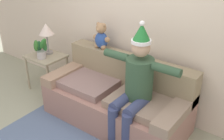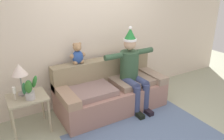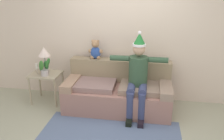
{
  "view_description": "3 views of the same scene",
  "coord_description": "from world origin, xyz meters",
  "px_view_note": "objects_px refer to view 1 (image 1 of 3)",
  "views": [
    {
      "loc": [
        1.81,
        -1.55,
        2.35
      ],
      "look_at": [
        0.03,
        0.86,
        0.86
      ],
      "focal_mm": 43.15,
      "sensor_mm": 36.0,
      "label": 1
    },
    {
      "loc": [
        -1.88,
        -2.25,
        2.26
      ],
      "look_at": [
        -0.02,
        0.92,
        0.8
      ],
      "focal_mm": 36.32,
      "sensor_mm": 36.0,
      "label": 2
    },
    {
      "loc": [
        0.55,
        -3.0,
        2.25
      ],
      "look_at": [
        -0.11,
        0.96,
        0.79
      ],
      "focal_mm": 37.42,
      "sensor_mm": 36.0,
      "label": 3
    }
  ],
  "objects_px": {
    "potted_plant": "(41,49)",
    "side_table": "(46,61)",
    "couch": "(118,99)",
    "teddy_bear": "(101,37)",
    "table_lamp": "(46,30)",
    "candle_tall": "(37,46)",
    "person_seated": "(135,84)"
  },
  "relations": [
    {
      "from": "person_seated",
      "to": "table_lamp",
      "type": "height_order",
      "value": "person_seated"
    },
    {
      "from": "couch",
      "to": "person_seated",
      "type": "height_order",
      "value": "person_seated"
    },
    {
      "from": "side_table",
      "to": "potted_plant",
      "type": "height_order",
      "value": "potted_plant"
    },
    {
      "from": "teddy_bear",
      "to": "candle_tall",
      "type": "bearing_deg",
      "value": -166.21
    },
    {
      "from": "couch",
      "to": "potted_plant",
      "type": "bearing_deg",
      "value": -176.26
    },
    {
      "from": "person_seated",
      "to": "teddy_bear",
      "type": "height_order",
      "value": "person_seated"
    },
    {
      "from": "teddy_bear",
      "to": "person_seated",
      "type": "bearing_deg",
      "value": -27.09
    },
    {
      "from": "person_seated",
      "to": "couch",
      "type": "bearing_deg",
      "value": 155.32
    },
    {
      "from": "person_seated",
      "to": "potted_plant",
      "type": "distance_m",
      "value": 1.79
    },
    {
      "from": "teddy_bear",
      "to": "potted_plant",
      "type": "height_order",
      "value": "teddy_bear"
    },
    {
      "from": "person_seated",
      "to": "table_lamp",
      "type": "distance_m",
      "value": 1.9
    },
    {
      "from": "person_seated",
      "to": "table_lamp",
      "type": "xyz_separation_m",
      "value": [
        -1.86,
        0.28,
        0.23
      ]
    },
    {
      "from": "side_table",
      "to": "teddy_bear",
      "type": "bearing_deg",
      "value": 14.89
    },
    {
      "from": "teddy_bear",
      "to": "table_lamp",
      "type": "height_order",
      "value": "teddy_bear"
    },
    {
      "from": "couch",
      "to": "person_seated",
      "type": "relative_size",
      "value": 1.29
    },
    {
      "from": "couch",
      "to": "candle_tall",
      "type": "bearing_deg",
      "value": -179.78
    },
    {
      "from": "couch",
      "to": "table_lamp",
      "type": "xyz_separation_m",
      "value": [
        -1.49,
        0.11,
        0.66
      ]
    },
    {
      "from": "teddy_bear",
      "to": "side_table",
      "type": "relative_size",
      "value": 0.63
    },
    {
      "from": "couch",
      "to": "teddy_bear",
      "type": "height_order",
      "value": "teddy_bear"
    },
    {
      "from": "side_table",
      "to": "candle_tall",
      "type": "xyz_separation_m",
      "value": [
        -0.16,
        -0.02,
        0.23
      ]
    },
    {
      "from": "side_table",
      "to": "table_lamp",
      "type": "xyz_separation_m",
      "value": [
        -0.04,
        0.1,
        0.49
      ]
    },
    {
      "from": "person_seated",
      "to": "table_lamp",
      "type": "bearing_deg",
      "value": 171.39
    },
    {
      "from": "potted_plant",
      "to": "side_table",
      "type": "bearing_deg",
      "value": 109.72
    },
    {
      "from": "couch",
      "to": "side_table",
      "type": "height_order",
      "value": "couch"
    },
    {
      "from": "table_lamp",
      "to": "candle_tall",
      "type": "relative_size",
      "value": 2.44
    },
    {
      "from": "teddy_bear",
      "to": "side_table",
      "type": "xyz_separation_m",
      "value": [
        -0.96,
        -0.26,
        -0.54
      ]
    },
    {
      "from": "person_seated",
      "to": "teddy_bear",
      "type": "xyz_separation_m",
      "value": [
        -0.86,
        0.44,
        0.28
      ]
    },
    {
      "from": "couch",
      "to": "potted_plant",
      "type": "relative_size",
      "value": 5.3
    },
    {
      "from": "table_lamp",
      "to": "candle_tall",
      "type": "height_order",
      "value": "table_lamp"
    },
    {
      "from": "couch",
      "to": "potted_plant",
      "type": "distance_m",
      "value": 1.48
    },
    {
      "from": "table_lamp",
      "to": "potted_plant",
      "type": "bearing_deg",
      "value": -70.23
    },
    {
      "from": "table_lamp",
      "to": "couch",
      "type": "bearing_deg",
      "value": -4.28
    }
  ]
}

